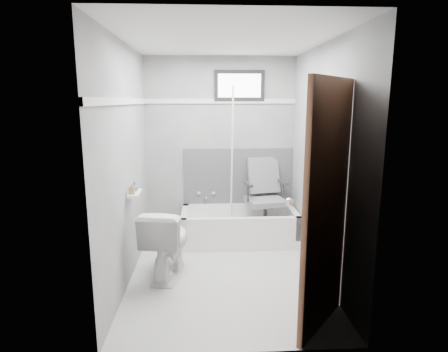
{
  "coord_description": "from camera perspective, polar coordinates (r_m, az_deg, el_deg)",
  "views": [
    {
      "loc": [
        -0.21,
        -3.74,
        1.83
      ],
      "look_at": [
        0.0,
        0.35,
        1.0
      ],
      "focal_mm": 30.0,
      "sensor_mm": 36.0,
      "label": 1
    }
  ],
  "objects": [
    {
      "name": "wall_front",
      "position": [
        2.53,
        1.93,
        -2.94
      ],
      "size": [
        2.0,
        0.02,
        2.4
      ],
      "primitive_type": "cube",
      "color": "slate",
      "rests_on": "floor"
    },
    {
      "name": "window",
      "position": [
        5.05,
        2.35,
        13.59
      ],
      "size": [
        0.66,
        0.04,
        0.4
      ],
      "primitive_type": null,
      "color": "black",
      "rests_on": "wall_back"
    },
    {
      "name": "faucet",
      "position": [
        5.17,
        -2.74,
        -2.9
      ],
      "size": [
        0.26,
        0.1,
        0.16
      ],
      "primitive_type": null,
      "color": "silver",
      "rests_on": "wall_back"
    },
    {
      "name": "pole",
      "position": [
        4.88,
        1.22,
        2.24
      ],
      "size": [
        0.02,
        0.36,
        1.92
      ],
      "primitive_type": "cylinder",
      "rotation": [
        0.18,
        0.0,
        0.0
      ],
      "color": "white",
      "rests_on": "bathtub"
    },
    {
      "name": "bathtub",
      "position": [
        4.96,
        2.33,
        -7.61
      ],
      "size": [
        1.5,
        0.7,
        0.42
      ],
      "primitive_type": null,
      "color": "white",
      "rests_on": "floor"
    },
    {
      "name": "door",
      "position": [
        2.86,
        21.98,
        -6.27
      ],
      "size": [
        0.78,
        0.78,
        2.0
      ],
      "primitive_type": null,
      "color": "brown",
      "rests_on": "floor"
    },
    {
      "name": "shelf",
      "position": [
        3.92,
        -13.44,
        -2.58
      ],
      "size": [
        0.1,
        0.32,
        0.02
      ],
      "primitive_type": "cube",
      "color": "white",
      "rests_on": "wall_left"
    },
    {
      "name": "office_chair",
      "position": [
        4.94,
        6.36,
        -3.03
      ],
      "size": [
        0.65,
        0.65,
        0.96
      ],
      "primitive_type": null,
      "rotation": [
        0.0,
        0.0,
        0.2
      ],
      "color": "slate",
      "rests_on": "bathtub"
    },
    {
      "name": "toilet",
      "position": [
        4.03,
        -8.7,
        -9.93
      ],
      "size": [
        0.54,
        0.81,
        0.74
      ],
      "primitive_type": "imported",
      "rotation": [
        0.0,
        0.0,
        2.98
      ],
      "color": "white",
      "rests_on": "floor"
    },
    {
      "name": "wall_left",
      "position": [
        3.87,
        -14.67,
        1.73
      ],
      "size": [
        0.02,
        2.6,
        2.4
      ],
      "primitive_type": "cube",
      "color": "slate",
      "rests_on": "floor"
    },
    {
      "name": "soap_bottle_b",
      "position": [
        3.97,
        -13.47,
        -1.54
      ],
      "size": [
        0.1,
        0.1,
        0.1
      ],
      "primitive_type": "imported",
      "rotation": [
        0.0,
        0.0,
        0.7
      ],
      "color": "#466A81",
      "rests_on": "shelf"
    },
    {
      "name": "wall_back",
      "position": [
        5.08,
        -0.55,
        4.33
      ],
      "size": [
        2.0,
        0.02,
        2.4
      ],
      "primitive_type": "cube",
      "color": "slate",
      "rests_on": "floor"
    },
    {
      "name": "soap_bottle_a",
      "position": [
        3.83,
        -13.85,
        -1.92
      ],
      "size": [
        0.05,
        0.05,
        0.12
      ],
      "primitive_type": "imported",
      "rotation": [
        0.0,
        0.0,
        -0.05
      ],
      "color": "#A28151",
      "rests_on": "shelf"
    },
    {
      "name": "floor",
      "position": [
        4.17,
        0.26,
        -14.58
      ],
      "size": [
        2.6,
        2.6,
        0.0
      ],
      "primitive_type": "plane",
      "color": "white",
      "rests_on": "ground"
    },
    {
      "name": "trim_left",
      "position": [
        3.82,
        -14.95,
        10.93
      ],
      "size": [
        0.02,
        2.6,
        0.06
      ],
      "primitive_type": "cube",
      "color": "white",
      "rests_on": "wall_left"
    },
    {
      "name": "trim_back",
      "position": [
        5.03,
        -0.56,
        11.33
      ],
      "size": [
        2.0,
        0.02,
        0.06
      ],
      "primitive_type": "cube",
      "color": "white",
      "rests_on": "wall_back"
    },
    {
      "name": "wall_right",
      "position": [
        3.98,
        14.8,
        1.97
      ],
      "size": [
        0.02,
        2.6,
        2.4
      ],
      "primitive_type": "cube",
      "color": "slate",
      "rests_on": "floor"
    },
    {
      "name": "backerboard",
      "position": [
        5.16,
        2.24,
        -0.09
      ],
      "size": [
        1.5,
        0.02,
        0.78
      ],
      "primitive_type": "cube",
      "color": "#4C4C4F",
      "rests_on": "wall_back"
    },
    {
      "name": "ceiling",
      "position": [
        3.79,
        0.29,
        20.11
      ],
      "size": [
        2.6,
        2.6,
        0.0
      ],
      "primitive_type": "plane",
      "rotation": [
        3.14,
        0.0,
        0.0
      ],
      "color": "silver",
      "rests_on": "floor"
    }
  ]
}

